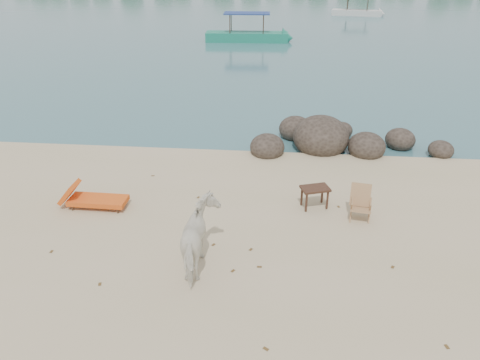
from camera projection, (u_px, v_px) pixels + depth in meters
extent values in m
ellipsoid|color=#2C241D|center=(267.00, 148.00, 14.65)|extent=(1.09, 1.20, 0.81)
ellipsoid|color=#2C241D|center=(321.00, 138.00, 15.07)|extent=(1.80, 1.99, 1.35)
ellipsoid|color=#2C241D|center=(366.00, 147.00, 14.65)|extent=(1.17, 1.29, 0.88)
ellipsoid|color=#2C241D|center=(400.00, 140.00, 15.27)|extent=(0.96, 1.06, 0.72)
ellipsoid|color=#2C241D|center=(441.00, 151.00, 14.57)|extent=(0.77, 0.85, 0.58)
ellipsoid|color=#2C241D|center=(295.00, 130.00, 16.08)|extent=(1.14, 1.25, 0.85)
ellipsoid|color=#2C241D|center=(342.00, 131.00, 16.16)|extent=(0.74, 0.82, 0.56)
imported|color=white|center=(201.00, 240.00, 9.20)|extent=(0.88, 1.68, 1.37)
plane|color=brown|center=(198.00, 198.00, 12.11)|extent=(0.13, 0.13, 0.00)
plane|color=brown|center=(392.00, 268.00, 9.49)|extent=(0.14, 0.14, 0.00)
plane|color=brown|center=(198.00, 214.00, 11.39)|extent=(0.14, 0.14, 0.00)
plane|color=brown|center=(259.00, 268.00, 9.49)|extent=(0.10, 0.10, 0.00)
plane|color=brown|center=(213.00, 246.00, 10.20)|extent=(0.14, 0.14, 0.00)
plane|color=brown|center=(251.00, 251.00, 10.03)|extent=(0.13, 0.13, 0.00)
plane|color=brown|center=(52.00, 253.00, 9.97)|extent=(0.11, 0.11, 0.00)
plane|color=brown|center=(266.00, 350.00, 7.57)|extent=(0.14, 0.14, 0.00)
plane|color=brown|center=(153.00, 177.00, 13.25)|extent=(0.12, 0.12, 0.00)
plane|color=brown|center=(233.00, 272.00, 9.38)|extent=(0.14, 0.14, 0.00)
plane|color=brown|center=(338.00, 208.00, 11.68)|extent=(0.13, 0.13, 0.00)
plane|color=brown|center=(447.00, 348.00, 7.61)|extent=(0.12, 0.12, 0.00)
plane|color=brown|center=(100.00, 285.00, 9.01)|extent=(0.12, 0.12, 0.00)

